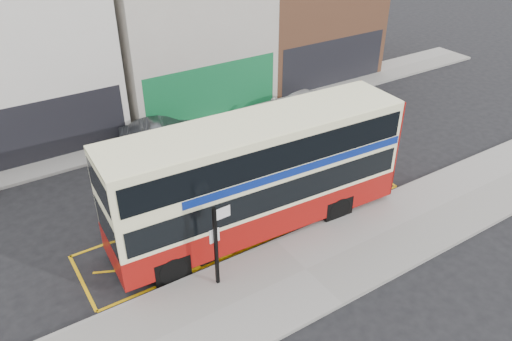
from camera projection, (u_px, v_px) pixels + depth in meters
ground at (270, 238)px, 19.80m from camera, size 120.00×120.00×0.00m
pavement at (306, 270)px, 18.11m from camera, size 40.00×4.00×0.15m
kerb at (276, 242)px, 19.49m from camera, size 40.00×0.15×0.15m
far_pavement at (159, 131)px, 27.65m from camera, size 50.00×3.00×0.15m
road_markings at (249, 218)px, 20.94m from camera, size 14.00×3.40×0.01m
terrace_left at (16, 35)px, 25.23m from camera, size 8.00×8.01×11.80m
terrace_green_shop at (178, 15)px, 29.52m from camera, size 9.00×8.01×11.30m
terrace_right at (299, 5)px, 33.94m from camera, size 9.00×8.01×10.30m
double_decker_bus at (259, 174)px, 19.19m from camera, size 11.99×3.33×4.74m
bus_stop_post at (217, 239)px, 16.54m from camera, size 0.80×0.14×3.21m
car_grey at (163, 134)px, 25.95m from camera, size 4.68×2.72×1.46m
car_white at (309, 102)px, 29.56m from camera, size 4.95×2.68×1.36m
street_tree_right at (227, 48)px, 29.15m from camera, size 2.41×2.41×5.20m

